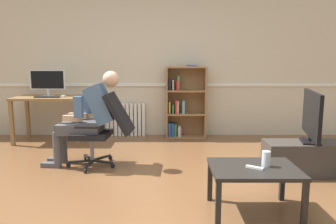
# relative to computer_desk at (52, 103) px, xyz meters

# --- Properties ---
(ground_plane) EXTENTS (18.00, 18.00, 0.00)m
(ground_plane) POSITION_rel_computer_desk_xyz_m (1.80, -2.15, -0.64)
(ground_plane) COLOR brown
(back_wall) EXTENTS (12.00, 0.13, 2.70)m
(back_wall) POSITION_rel_computer_desk_xyz_m (1.80, 0.50, 0.70)
(back_wall) COLOR beige
(back_wall) RESTS_ON ground_plane
(computer_desk) EXTENTS (1.12, 0.67, 0.76)m
(computer_desk) POSITION_rel_computer_desk_xyz_m (0.00, 0.00, 0.00)
(computer_desk) COLOR olive
(computer_desk) RESTS_ON ground_plane
(imac_monitor) EXTENTS (0.59, 0.14, 0.44)m
(imac_monitor) POSITION_rel_computer_desk_xyz_m (-0.05, 0.08, 0.37)
(imac_monitor) COLOR silver
(imac_monitor) RESTS_ON computer_desk
(keyboard) EXTENTS (0.42, 0.12, 0.02)m
(keyboard) POSITION_rel_computer_desk_xyz_m (0.02, -0.14, 0.12)
(keyboard) COLOR black
(keyboard) RESTS_ON computer_desk
(computer_mouse) EXTENTS (0.06, 0.10, 0.03)m
(computer_mouse) POSITION_rel_computer_desk_xyz_m (0.26, -0.12, 0.13)
(computer_mouse) COLOR white
(computer_mouse) RESTS_ON computer_desk
(bookshelf) EXTENTS (0.70, 0.29, 1.27)m
(bookshelf) POSITION_rel_computer_desk_xyz_m (2.23, 0.29, -0.05)
(bookshelf) COLOR olive
(bookshelf) RESTS_ON ground_plane
(radiator) EXTENTS (0.70, 0.08, 0.59)m
(radiator) POSITION_rel_computer_desk_xyz_m (1.20, 0.39, -0.35)
(radiator) COLOR white
(radiator) RESTS_ON ground_plane
(office_chair) EXTENTS (0.86, 0.62, 0.95)m
(office_chair) POSITION_rel_computer_desk_xyz_m (1.15, -1.31, -0.13)
(office_chair) COLOR black
(office_chair) RESTS_ON ground_plane
(person_seated) EXTENTS (1.01, 0.41, 1.22)m
(person_seated) POSITION_rel_computer_desk_xyz_m (0.96, -1.30, 0.01)
(person_seated) COLOR #4C4C51
(person_seated) RESTS_ON ground_plane
(tv_stand) EXTENTS (1.03, 0.39, 0.39)m
(tv_stand) POSITION_rel_computer_desk_xyz_m (3.63, -1.64, -0.45)
(tv_stand) COLOR #3D3833
(tv_stand) RESTS_ON ground_plane
(tv_screen) EXTENTS (0.27, 0.90, 0.60)m
(tv_screen) POSITION_rel_computer_desk_xyz_m (3.63, -1.64, 0.06)
(tv_screen) COLOR black
(tv_screen) RESTS_ON tv_stand
(coffee_table) EXTENTS (0.76, 0.58, 0.42)m
(coffee_table) POSITION_rel_computer_desk_xyz_m (2.72, -2.63, -0.28)
(coffee_table) COLOR black
(coffee_table) RESTS_ON ground_plane
(drinking_glass) EXTENTS (0.07, 0.07, 0.14)m
(drinking_glass) POSITION_rel_computer_desk_xyz_m (2.82, -2.61, -0.15)
(drinking_glass) COLOR silver
(drinking_glass) RESTS_ON coffee_table
(spare_remote) EXTENTS (0.14, 0.11, 0.02)m
(spare_remote) POSITION_rel_computer_desk_xyz_m (2.71, -2.67, -0.21)
(spare_remote) COLOR white
(spare_remote) RESTS_ON coffee_table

